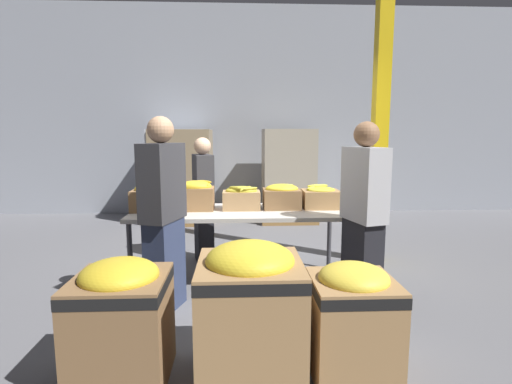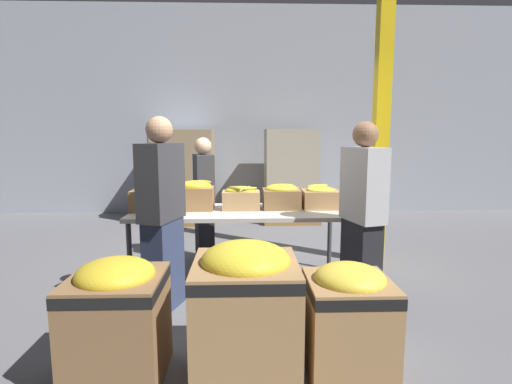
{
  "view_description": "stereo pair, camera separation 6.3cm",
  "coord_description": "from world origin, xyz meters",
  "px_view_note": "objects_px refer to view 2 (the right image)",
  "views": [
    {
      "loc": [
        -0.02,
        -4.08,
        1.56
      ],
      "look_at": [
        0.19,
        0.29,
        0.93
      ],
      "focal_mm": 28.0,
      "sensor_mm": 36.0,
      "label": 1
    },
    {
      "loc": [
        0.05,
        -4.09,
        1.56
      ],
      "look_at": [
        0.19,
        0.29,
        0.93
      ],
      "focal_mm": 28.0,
      "sensor_mm": 36.0,
      "label": 2
    }
  ],
  "objects_px": {
    "donation_bin_2": "(348,317)",
    "pallet_stack_1": "(182,175)",
    "banana_box_1": "(195,195)",
    "sorting_table": "(239,215)",
    "donation_bin_0": "(117,316)",
    "banana_box_4": "(320,197)",
    "volunteer_0": "(204,201)",
    "banana_box_2": "(241,198)",
    "volunteer_1": "(362,217)",
    "support_pillar": "(382,96)",
    "banana_box_0": "(151,196)",
    "donation_bin_1": "(246,307)",
    "pallet_stack_0": "(185,176)",
    "pallet_stack_2": "(290,176)",
    "volunteer_2": "(162,215)",
    "banana_box_3": "(282,196)"
  },
  "relations": [
    {
      "from": "banana_box_2",
      "to": "banana_box_4",
      "type": "relative_size",
      "value": 1.0
    },
    {
      "from": "sorting_table",
      "to": "pallet_stack_2",
      "type": "distance_m",
      "value": 3.2
    },
    {
      "from": "banana_box_1",
      "to": "volunteer_0",
      "type": "height_order",
      "value": "volunteer_0"
    },
    {
      "from": "donation_bin_2",
      "to": "pallet_stack_1",
      "type": "bearing_deg",
      "value": 110.11
    },
    {
      "from": "banana_box_1",
      "to": "donation_bin_2",
      "type": "relative_size",
      "value": 0.51
    },
    {
      "from": "volunteer_1",
      "to": "pallet_stack_1",
      "type": "bearing_deg",
      "value": 14.19
    },
    {
      "from": "donation_bin_2",
      "to": "banana_box_2",
      "type": "bearing_deg",
      "value": 111.93
    },
    {
      "from": "donation_bin_1",
      "to": "sorting_table",
      "type": "bearing_deg",
      "value": 92.02
    },
    {
      "from": "volunteer_2",
      "to": "donation_bin_0",
      "type": "bearing_deg",
      "value": -165.49
    },
    {
      "from": "donation_bin_2",
      "to": "donation_bin_1",
      "type": "bearing_deg",
      "value": -180.0
    },
    {
      "from": "banana_box_0",
      "to": "donation_bin_1",
      "type": "relative_size",
      "value": 0.43
    },
    {
      "from": "banana_box_4",
      "to": "donation_bin_2",
      "type": "distance_m",
      "value": 1.85
    },
    {
      "from": "banana_box_2",
      "to": "volunteer_1",
      "type": "distance_m",
      "value": 1.28
    },
    {
      "from": "volunteer_2",
      "to": "support_pillar",
      "type": "distance_m",
      "value": 2.89
    },
    {
      "from": "banana_box_3",
      "to": "banana_box_4",
      "type": "height_order",
      "value": "banana_box_3"
    },
    {
      "from": "banana_box_3",
      "to": "volunteer_1",
      "type": "height_order",
      "value": "volunteer_1"
    },
    {
      "from": "banana_box_0",
      "to": "donation_bin_1",
      "type": "xyz_separation_m",
      "value": [
        0.96,
        -1.69,
        -0.45
      ]
    },
    {
      "from": "banana_box_2",
      "to": "support_pillar",
      "type": "distance_m",
      "value": 2.06
    },
    {
      "from": "sorting_table",
      "to": "banana_box_0",
      "type": "distance_m",
      "value": 0.93
    },
    {
      "from": "banana_box_2",
      "to": "donation_bin_2",
      "type": "height_order",
      "value": "banana_box_2"
    },
    {
      "from": "banana_box_4",
      "to": "pallet_stack_1",
      "type": "distance_m",
      "value": 3.7
    },
    {
      "from": "support_pillar",
      "to": "pallet_stack_1",
      "type": "bearing_deg",
      "value": 136.4
    },
    {
      "from": "sorting_table",
      "to": "donation_bin_0",
      "type": "distance_m",
      "value": 1.86
    },
    {
      "from": "banana_box_0",
      "to": "banana_box_1",
      "type": "bearing_deg",
      "value": 4.46
    },
    {
      "from": "pallet_stack_0",
      "to": "donation_bin_0",
      "type": "bearing_deg",
      "value": -87.07
    },
    {
      "from": "banana_box_1",
      "to": "volunteer_1",
      "type": "relative_size",
      "value": 0.23
    },
    {
      "from": "volunteer_2",
      "to": "sorting_table",
      "type": "bearing_deg",
      "value": -28.42
    },
    {
      "from": "banana_box_2",
      "to": "pallet_stack_1",
      "type": "relative_size",
      "value": 0.24
    },
    {
      "from": "banana_box_0",
      "to": "volunteer_1",
      "type": "xyz_separation_m",
      "value": [
        2.02,
        -0.64,
        -0.09
      ]
    },
    {
      "from": "donation_bin_0",
      "to": "banana_box_2",
      "type": "bearing_deg",
      "value": 65.82
    },
    {
      "from": "banana_box_0",
      "to": "donation_bin_2",
      "type": "height_order",
      "value": "banana_box_0"
    },
    {
      "from": "volunteer_0",
      "to": "donation_bin_2",
      "type": "height_order",
      "value": "volunteer_0"
    },
    {
      "from": "donation_bin_1",
      "to": "support_pillar",
      "type": "height_order",
      "value": "support_pillar"
    },
    {
      "from": "sorting_table",
      "to": "banana_box_4",
      "type": "relative_size",
      "value": 5.68
    },
    {
      "from": "banana_box_4",
      "to": "volunteer_1",
      "type": "xyz_separation_m",
      "value": [
        0.24,
        -0.72,
        -0.06
      ]
    },
    {
      "from": "sorting_table",
      "to": "volunteer_0",
      "type": "xyz_separation_m",
      "value": [
        -0.43,
        0.72,
        0.04
      ]
    },
    {
      "from": "volunteer_1",
      "to": "volunteer_2",
      "type": "height_order",
      "value": "volunteer_2"
    },
    {
      "from": "banana_box_3",
      "to": "banana_box_4",
      "type": "relative_size",
      "value": 1.0
    },
    {
      "from": "banana_box_4",
      "to": "pallet_stack_0",
      "type": "bearing_deg",
      "value": 121.75
    },
    {
      "from": "banana_box_4",
      "to": "pallet_stack_1",
      "type": "relative_size",
      "value": 0.24
    },
    {
      "from": "banana_box_3",
      "to": "pallet_stack_1",
      "type": "relative_size",
      "value": 0.24
    },
    {
      "from": "donation_bin_0",
      "to": "pallet_stack_1",
      "type": "height_order",
      "value": "pallet_stack_1"
    },
    {
      "from": "banana_box_3",
      "to": "donation_bin_0",
      "type": "height_order",
      "value": "banana_box_3"
    },
    {
      "from": "pallet_stack_1",
      "to": "donation_bin_0",
      "type": "bearing_deg",
      "value": -86.21
    },
    {
      "from": "sorting_table",
      "to": "volunteer_1",
      "type": "distance_m",
      "value": 1.28
    },
    {
      "from": "donation_bin_0",
      "to": "donation_bin_1",
      "type": "xyz_separation_m",
      "value": [
        0.81,
        0.0,
        0.05
      ]
    },
    {
      "from": "volunteer_0",
      "to": "donation_bin_1",
      "type": "relative_size",
      "value": 1.7
    },
    {
      "from": "pallet_stack_2",
      "to": "banana_box_0",
      "type": "bearing_deg",
      "value": -120.57
    },
    {
      "from": "banana_box_4",
      "to": "donation_bin_0",
      "type": "distance_m",
      "value": 2.45
    },
    {
      "from": "volunteer_0",
      "to": "pallet_stack_1",
      "type": "xyz_separation_m",
      "value": [
        -0.65,
        2.53,
        0.06
      ]
    }
  ]
}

